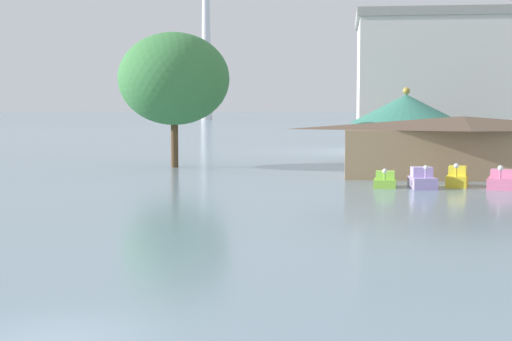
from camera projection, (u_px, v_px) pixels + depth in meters
name	position (u px, v px, depth m)	size (l,w,h in m)	color
ground_plane	(56.00, 341.00, 17.21)	(2000.00, 2000.00, 0.00)	gray
pedal_boat_lime	(385.00, 181.00, 50.36)	(1.67, 2.35, 1.34)	#8CCC3F
pedal_boat_lavender	(422.00, 180.00, 49.68)	(1.79, 2.64, 1.63)	#B299D8
pedal_boat_yellow	(457.00, 178.00, 50.73)	(1.85, 2.58, 1.66)	yellow
pedal_boat_pink	(501.00, 181.00, 49.54)	(2.38, 3.28, 1.64)	pink
boathouse	(462.00, 146.00, 56.70)	(19.21, 6.35, 4.73)	#9E7F5B
green_roof_pavilion	(406.00, 123.00, 72.27)	(11.06, 11.06, 7.37)	#993328
shoreline_tree_tall_left	(174.00, 79.00, 66.44)	(9.98, 9.98, 12.11)	brown
background_building_block	(506.00, 83.00, 87.96)	(35.49, 16.08, 16.46)	silver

